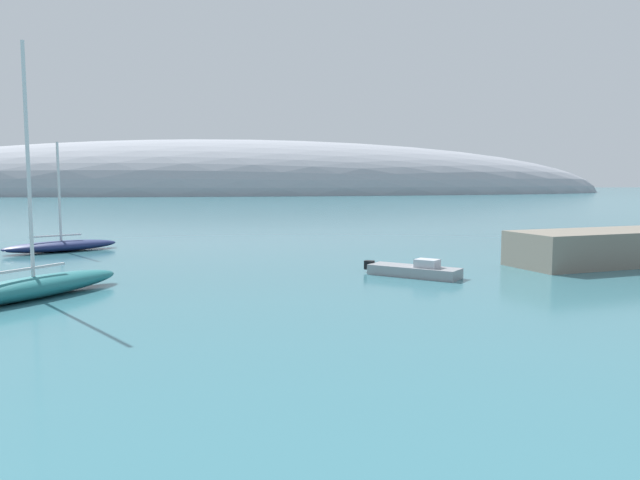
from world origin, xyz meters
TOP-DOWN VIEW (x-y plane):
  - distant_ridge at (4.93, 197.23)m, footprint 254.79×67.21m
  - sailboat_navy_near_shore at (-12.90, 39.85)m, footprint 7.37×5.59m
  - sailboat_teal_outer_mooring at (-10.21, 23.20)m, footprint 6.55×7.87m
  - motorboat_grey_outer at (6.74, 25.68)m, footprint 4.26×4.12m

SIDE VIEW (x-z plane):
  - distant_ridge at x=4.93m, z-range -17.17..17.17m
  - motorboat_grey_outer at x=6.74m, z-range -0.15..0.75m
  - sailboat_navy_near_shore at x=-12.90m, z-range -3.19..4.01m
  - sailboat_teal_outer_mooring at x=-10.21m, z-range -4.57..5.59m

